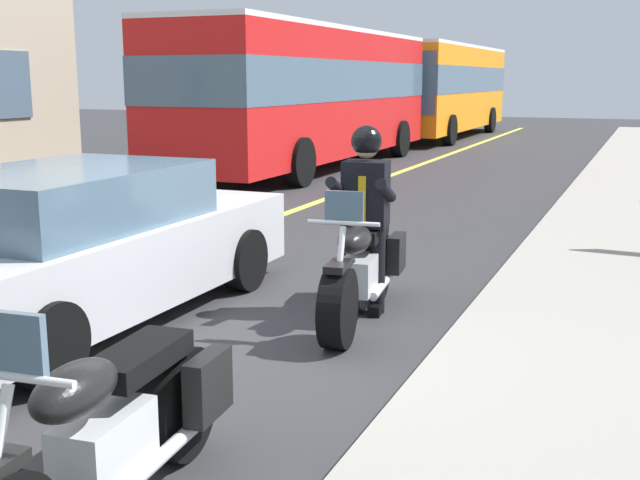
{
  "coord_description": "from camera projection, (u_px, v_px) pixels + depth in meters",
  "views": [
    {
      "loc": [
        5.73,
        3.43,
        2.16
      ],
      "look_at": [
        -0.64,
        0.75,
        0.75
      ],
      "focal_mm": 44.7,
      "sensor_mm": 36.0,
      "label": 1
    }
  ],
  "objects": [
    {
      "name": "ground_plane",
      "position": [
        212.0,
        331.0,
        6.91
      ],
      "size": [
        80.0,
        80.0,
        0.0
      ],
      "primitive_type": "plane",
      "color": "#333335"
    },
    {
      "name": "lane_center_stripe",
      "position": [
        31.0,
        306.0,
        7.66
      ],
      "size": [
        60.0,
        0.16,
        0.01
      ],
      "primitive_type": "cube",
      "color": "#E5DB4C",
      "rests_on": "ground_plane"
    },
    {
      "name": "motorcycle_main",
      "position": [
        361.0,
        270.0,
        7.22
      ],
      "size": [
        2.22,
        0.78,
        1.26
      ],
      "color": "black",
      "rests_on": "ground_plane"
    },
    {
      "name": "rider_main",
      "position": [
        365.0,
        203.0,
        7.28
      ],
      "size": [
        0.67,
        0.61,
        1.74
      ],
      "color": "black",
      "rests_on": "ground_plane"
    },
    {
      "name": "motorcycle_parked",
      "position": [
        110.0,
        435.0,
        3.88
      ],
      "size": [
        2.22,
        0.72,
        1.26
      ],
      "color": "black",
      "rests_on": "ground_plane"
    },
    {
      "name": "bus_near",
      "position": [
        309.0,
        90.0,
        19.04
      ],
      "size": [
        11.05,
        2.7,
        3.3
      ],
      "color": "red",
      "rests_on": "ground_plane"
    },
    {
      "name": "bus_far",
      "position": [
        442.0,
        86.0,
        29.18
      ],
      "size": [
        11.05,
        2.7,
        3.3
      ],
      "color": "orange",
      "rests_on": "ground_plane"
    },
    {
      "name": "car_silver",
      "position": [
        80.0,
        246.0,
        7.08
      ],
      "size": [
        4.6,
        1.92,
        1.4
      ],
      "color": "silver",
      "rests_on": "ground_plane"
    }
  ]
}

